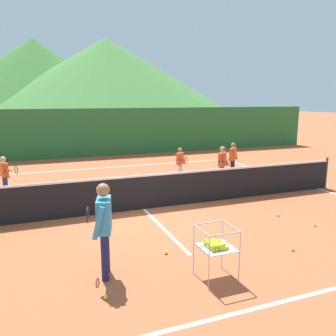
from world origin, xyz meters
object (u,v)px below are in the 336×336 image
object	(u,v)px
tennis_ball_5	(106,297)
tennis_ball_1	(278,215)
student_1	(180,161)
tennis_ball_0	(166,252)
instructor	(104,221)
ball_cart	(216,245)
tennis_net	(143,192)
student_3	(233,156)
student_2	(222,162)
tennis_ball_4	(293,249)
student_0	(5,172)
tennis_ball_3	(315,225)

from	to	relation	value
tennis_ball_5	tennis_ball_1	bearing A→B (deg)	23.81
student_1	tennis_ball_0	world-z (taller)	student_1
instructor	ball_cart	bearing A→B (deg)	-23.83
tennis_net	student_3	size ratio (longest dim) A/B	9.88
tennis_ball_0	student_2	bearing A→B (deg)	49.81
student_1	student_3	xyz separation A→B (m)	(2.20, -0.10, 0.06)
ball_cart	tennis_ball_0	xyz separation A→B (m)	(-0.44, 1.16, -0.56)
ball_cart	tennis_ball_4	distance (m)	2.09
instructor	student_0	bearing A→B (deg)	107.36
instructor	tennis_ball_1	xyz separation A→B (m)	(4.77, 1.44, -0.95)
ball_cart	tennis_ball_1	world-z (taller)	ball_cart
instructor	student_2	distance (m)	7.12
instructor	tennis_ball_1	world-z (taller)	instructor
tennis_ball_5	tennis_ball_4	bearing A→B (deg)	5.26
tennis_net	student_1	bearing A→B (deg)	51.05
student_3	tennis_ball_5	bearing A→B (deg)	-133.15
tennis_ball_1	tennis_ball_5	distance (m)	5.36
student_0	tennis_ball_4	bearing A→B (deg)	-49.32
student_0	tennis_ball_0	distance (m)	6.63
instructor	tennis_ball_0	world-z (taller)	instructor
tennis_ball_0	tennis_ball_5	size ratio (longest dim) A/B	1.00
student_0	tennis_ball_5	world-z (taller)	student_0
instructor	tennis_ball_0	xyz separation A→B (m)	(1.27, 0.41, -0.95)
student_0	student_3	world-z (taller)	student_3
tennis_ball_0	tennis_ball_1	xyz separation A→B (m)	(3.50, 1.04, 0.00)
tennis_ball_5	instructor	bearing A→B (deg)	79.29
instructor	tennis_net	bearing A→B (deg)	62.68
instructor	student_2	world-z (taller)	instructor
instructor	student_1	bearing A→B (deg)	56.87
student_2	tennis_ball_5	world-z (taller)	student_2
student_2	ball_cart	size ratio (longest dim) A/B	1.52
tennis_ball_3	tennis_ball_1	bearing A→B (deg)	112.01
student_1	tennis_ball_5	distance (m)	8.06
instructor	tennis_ball_5	distance (m)	1.20
instructor	student_0	distance (m)	6.47
instructor	tennis_ball_4	distance (m)	3.83
student_3	student_0	bearing A→B (deg)	179.16
tennis_net	student_1	size ratio (longest dim) A/B	10.66
student_2	student_0	bearing A→B (deg)	170.21
student_2	tennis_net	bearing A→B (deg)	-153.89
instructor	tennis_ball_4	bearing A→B (deg)	-5.68
instructor	tennis_ball_5	xyz separation A→B (m)	(-0.14, -0.72, -0.95)
tennis_net	instructor	world-z (taller)	instructor
instructor	student_3	size ratio (longest dim) A/B	1.24
tennis_ball_0	tennis_net	bearing A→B (deg)	81.58
tennis_net	student_2	size ratio (longest dim) A/B	9.52
tennis_ball_5	tennis_ball_0	bearing A→B (deg)	38.72
student_2	tennis_ball_1	distance (m)	3.62
tennis_ball_0	instructor	bearing A→B (deg)	-162.21
student_3	tennis_ball_4	xyz separation A→B (m)	(-2.52, -6.42, -0.76)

